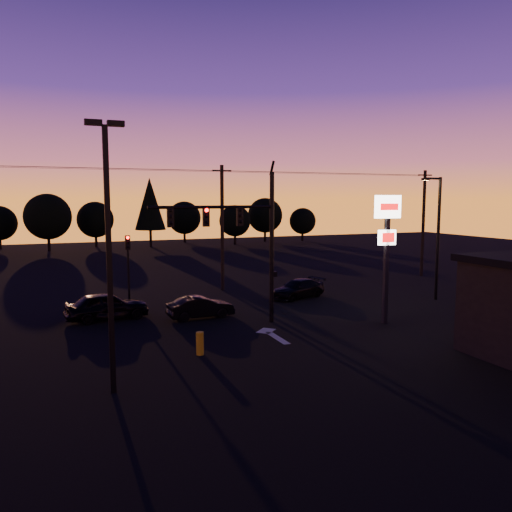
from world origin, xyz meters
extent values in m
plane|color=black|center=(0.00, 0.00, 0.00)|extent=(120.00, 120.00, 0.00)
cube|color=beige|center=(0.50, 1.00, 0.01)|extent=(0.35, 2.20, 0.01)
cube|color=beige|center=(0.50, 2.40, 0.01)|extent=(1.20, 1.20, 0.01)
cylinder|color=black|center=(1.50, 4.00, 4.00)|extent=(0.24, 0.24, 8.00)
cylinder|color=black|center=(1.50, 4.00, 8.20)|extent=(0.14, 0.52, 0.76)
cylinder|color=black|center=(-1.75, 4.00, 6.20)|extent=(6.50, 0.16, 0.16)
cube|color=black|center=(-0.30, 4.00, 5.70)|extent=(0.32, 0.22, 0.95)
sphere|color=black|center=(-0.30, 3.87, 6.05)|extent=(0.18, 0.18, 0.18)
sphere|color=black|center=(-0.30, 3.87, 5.75)|extent=(0.18, 0.18, 0.18)
sphere|color=black|center=(-0.30, 3.87, 5.45)|extent=(0.18, 0.18, 0.18)
cube|color=black|center=(-2.10, 4.00, 5.70)|extent=(0.32, 0.22, 0.95)
sphere|color=#FF0705|center=(-2.10, 3.87, 6.05)|extent=(0.18, 0.18, 0.18)
sphere|color=black|center=(-2.10, 3.87, 5.75)|extent=(0.18, 0.18, 0.18)
sphere|color=black|center=(-2.10, 3.87, 5.45)|extent=(0.18, 0.18, 0.18)
cube|color=black|center=(-3.90, 4.00, 5.70)|extent=(0.32, 0.22, 0.95)
sphere|color=black|center=(-3.90, 3.87, 6.05)|extent=(0.18, 0.18, 0.18)
sphere|color=black|center=(-3.90, 3.87, 5.75)|extent=(0.18, 0.18, 0.18)
sphere|color=black|center=(-3.90, 3.87, 5.45)|extent=(0.18, 0.18, 0.18)
cube|color=black|center=(1.68, 4.00, 2.60)|extent=(0.22, 0.18, 0.28)
cylinder|color=black|center=(-5.00, 11.50, 1.80)|extent=(0.14, 0.14, 3.60)
cube|color=black|center=(-5.00, 11.50, 3.90)|extent=(0.30, 0.20, 0.90)
sphere|color=#FF0705|center=(-5.00, 11.38, 4.22)|extent=(0.18, 0.18, 0.18)
sphere|color=black|center=(-5.00, 11.38, 3.94)|extent=(0.18, 0.18, 0.18)
sphere|color=black|center=(-5.00, 11.38, 3.66)|extent=(0.18, 0.18, 0.18)
cube|color=black|center=(-7.50, -3.00, 4.50)|extent=(0.18, 0.18, 9.00)
cube|color=black|center=(-7.85, -3.00, 9.05)|extent=(0.55, 0.30, 0.18)
cube|color=black|center=(-7.15, -3.00, 9.05)|extent=(0.55, 0.30, 0.18)
cube|color=black|center=(7.00, 1.50, 3.20)|extent=(0.22, 0.22, 6.40)
cube|color=white|center=(7.00, 1.50, 6.20)|extent=(1.50, 0.25, 1.20)
cube|color=red|center=(7.00, 1.36, 6.20)|extent=(1.10, 0.02, 0.35)
cube|color=white|center=(7.00, 1.50, 4.60)|extent=(1.00, 0.22, 0.80)
cube|color=red|center=(7.00, 1.37, 4.60)|extent=(0.75, 0.02, 0.50)
cylinder|color=black|center=(14.00, 5.50, 4.00)|extent=(0.20, 0.20, 8.00)
cylinder|color=black|center=(13.40, 5.50, 7.90)|extent=(1.20, 0.14, 0.14)
cube|color=black|center=(12.80, 5.50, 7.85)|extent=(0.50, 0.22, 0.14)
plane|color=#FFB759|center=(12.80, 5.50, 7.77)|extent=(0.35, 0.35, 0.00)
cylinder|color=black|center=(2.00, 14.00, 4.50)|extent=(0.26, 0.26, 9.00)
cube|color=black|center=(2.00, 14.00, 8.60)|extent=(1.40, 0.10, 0.10)
cylinder|color=black|center=(20.00, 14.00, 4.50)|extent=(0.26, 0.26, 9.00)
cube|color=black|center=(20.00, 14.00, 8.60)|extent=(1.40, 0.10, 0.10)
cylinder|color=black|center=(-7.00, 13.40, 8.55)|extent=(18.00, 0.02, 0.02)
cylinder|color=black|center=(-7.00, 14.00, 8.60)|extent=(18.00, 0.02, 0.02)
cylinder|color=black|center=(-7.00, 14.60, 8.55)|extent=(18.00, 0.02, 0.02)
cylinder|color=black|center=(11.00, 13.40, 8.55)|extent=(18.00, 0.02, 0.02)
cylinder|color=black|center=(11.00, 14.00, 8.60)|extent=(18.00, 0.02, 0.02)
cylinder|color=black|center=(11.00, 14.60, 8.55)|extent=(18.00, 0.02, 0.02)
cube|color=black|center=(9.00, -3.48, 1.40)|extent=(2.20, 0.05, 1.60)
cylinder|color=gold|center=(-3.62, -0.10, 0.49)|extent=(0.33, 0.33, 0.99)
cylinder|color=black|center=(-16.00, 53.00, 0.69)|extent=(0.36, 0.36, 1.38)
cylinder|color=black|center=(-10.00, 48.00, 0.88)|extent=(0.36, 0.36, 1.75)
sphere|color=black|center=(-10.00, 48.00, 4.38)|extent=(5.77, 5.78, 5.78)
cylinder|color=black|center=(-4.00, 52.00, 0.75)|extent=(0.36, 0.36, 1.50)
sphere|color=black|center=(-4.00, 52.00, 3.75)|extent=(4.95, 4.95, 4.95)
cylinder|color=black|center=(3.00, 49.00, 1.19)|extent=(0.36, 0.36, 2.38)
cone|color=black|center=(3.00, 49.00, 5.94)|extent=(4.18, 4.18, 7.12)
cylinder|color=black|center=(9.00, 54.00, 0.75)|extent=(0.36, 0.36, 1.50)
sphere|color=black|center=(9.00, 54.00, 3.75)|extent=(4.95, 4.95, 4.95)
cylinder|color=black|center=(15.00, 48.00, 0.69)|extent=(0.36, 0.36, 1.38)
sphere|color=black|center=(15.00, 48.00, 3.44)|extent=(4.54, 4.54, 4.54)
cylinder|color=black|center=(21.00, 51.00, 0.81)|extent=(0.36, 0.36, 1.62)
sphere|color=black|center=(21.00, 51.00, 4.06)|extent=(5.36, 5.36, 5.36)
cylinder|color=black|center=(27.00, 50.00, 0.62)|extent=(0.36, 0.36, 1.25)
sphere|color=black|center=(27.00, 50.00, 3.12)|extent=(4.12, 4.12, 4.12)
imported|color=black|center=(-6.67, 7.90, 0.76)|extent=(4.64, 2.31, 1.52)
imported|color=black|center=(-1.80, 6.32, 0.61)|extent=(3.76, 1.52, 1.22)
imported|color=black|center=(5.81, 9.44, 0.61)|extent=(4.52, 3.03, 1.22)
camera|label=1|loc=(-9.10, -20.13, 6.62)|focal=35.00mm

